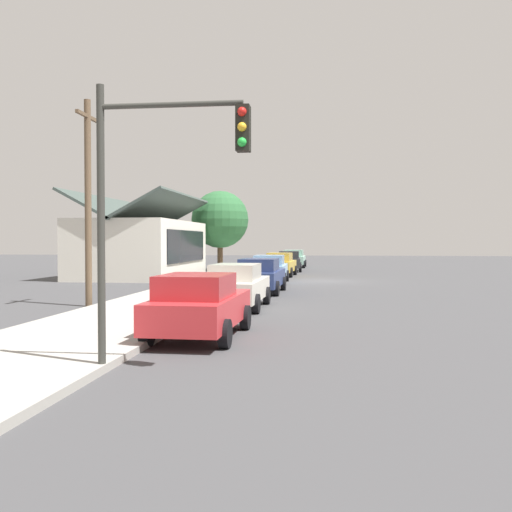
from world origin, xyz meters
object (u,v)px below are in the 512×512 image
car_seafoam (294,258)px  utility_pole_wooden (88,199)px  car_charcoal (289,261)px  traffic_light_main (158,179)px  car_ivory (237,286)px  fire_hydrant_red (257,270)px  shade_tree (220,220)px  car_mustard (280,264)px  car_skyblue (270,269)px  car_cherry (199,305)px  car_navy (260,275)px

car_seafoam → utility_pole_wooden: utility_pole_wooden is taller
utility_pole_wooden → car_charcoal: bearing=-12.5°
car_charcoal → traffic_light_main: bearing=177.0°
car_ivory → fire_hydrant_red: 17.71m
shade_tree → car_seafoam: bearing=-42.4°
car_mustard → car_seafoam: 13.04m
car_mustard → utility_pole_wooden: (-18.84, 5.42, 3.11)m
car_skyblue → car_seafoam: bearing=-1.5°
car_charcoal → car_seafoam: bearing=-3.0°
traffic_light_main → utility_pole_wooden: utility_pole_wooden is taller
car_ivory → fire_hydrant_red: bearing=5.7°
car_cherry → fire_hydrant_red: 23.87m
car_ivory → car_cherry: bearing=-178.8°
car_cherry → shade_tree: bearing=11.1°
car_mustard → shade_tree: 9.40m
car_ivory → car_seafoam: bearing=0.7°
shade_tree → traffic_light_main: (-35.78, -5.70, -0.62)m
fire_hydrant_red → car_mustard: bearing=-49.5°
car_charcoal → utility_pole_wooden: 26.01m
car_ivory → car_skyblue: size_ratio=1.06×
car_navy → car_mustard: same height
car_navy → car_skyblue: same height
car_cherry → shade_tree: (31.94, 5.57, 3.29)m
car_navy → fire_hydrant_red: size_ratio=6.82×
car_skyblue → fire_hydrant_red: car_skyblue is taller
car_cherry → traffic_light_main: bearing=-177.0°
traffic_light_main → car_mustard: bearing=0.5°
car_ivory → car_skyblue: 12.44m
utility_pole_wooden → car_mustard: bearing=-16.1°
car_mustard → car_charcoal: 6.38m
car_navy → utility_pole_wooden: utility_pole_wooden is taller
car_navy → utility_pole_wooden: bearing=139.0°
car_cherry → car_ivory: size_ratio=0.95×
shade_tree → fire_hydrant_red: shade_tree is taller
car_mustard → fire_hydrant_red: bearing=133.1°
car_seafoam → shade_tree: bearing=137.4°
car_mustard → fire_hydrant_red: (-1.21, 1.42, -0.32)m
car_cherry → traffic_light_main: traffic_light_main is taller
fire_hydrant_red → car_cherry: bearing=-176.3°
car_seafoam → shade_tree: size_ratio=0.75×
car_cherry → car_seafoam: bearing=1.1°
car_skyblue → traffic_light_main: (-22.46, -0.30, 2.68)m
car_navy → car_charcoal: size_ratio=1.02×
car_seafoam → fire_hydrant_red: 14.34m
car_cherry → car_charcoal: size_ratio=0.94×
car_seafoam → car_cherry: bearing=179.7°
traffic_light_main → utility_pole_wooden: size_ratio=0.69×
car_ivory → car_skyblue: (12.44, 0.14, -0.00)m
shade_tree → car_navy: bearing=-164.0°
shade_tree → fire_hydrant_red: size_ratio=9.05×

